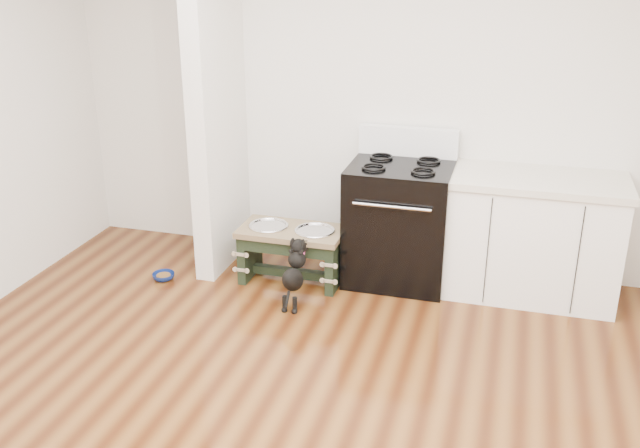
# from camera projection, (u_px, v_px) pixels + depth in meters

# --- Properties ---
(ground) EXTENTS (5.00, 5.00, 0.00)m
(ground) POSITION_uv_depth(u_px,v_px,m) (275.00, 447.00, 3.72)
(ground) COLOR #401D0B
(ground) RESTS_ON ground
(room_shell) EXTENTS (5.00, 5.00, 5.00)m
(room_shell) POSITION_uv_depth(u_px,v_px,m) (267.00, 147.00, 3.12)
(room_shell) COLOR silver
(room_shell) RESTS_ON ground
(partition_wall) EXTENTS (0.15, 0.80, 2.70)m
(partition_wall) POSITION_uv_depth(u_px,v_px,m) (217.00, 98.00, 5.40)
(partition_wall) COLOR silver
(partition_wall) RESTS_ON ground
(oven_range) EXTENTS (0.76, 0.69, 1.14)m
(oven_range) POSITION_uv_depth(u_px,v_px,m) (399.00, 221.00, 5.41)
(oven_range) COLOR black
(oven_range) RESTS_ON ground
(cabinet_run) EXTENTS (1.24, 0.64, 0.91)m
(cabinet_run) POSITION_uv_depth(u_px,v_px,m) (533.00, 237.00, 5.18)
(cabinet_run) COLOR white
(cabinet_run) RESTS_ON ground
(dog_feeder) EXTENTS (0.79, 0.42, 0.45)m
(dog_feeder) POSITION_uv_depth(u_px,v_px,m) (291.00, 244.00, 5.43)
(dog_feeder) COLOR black
(dog_feeder) RESTS_ON ground
(puppy) EXTENTS (0.14, 0.41, 0.48)m
(puppy) POSITION_uv_depth(u_px,v_px,m) (294.00, 271.00, 5.08)
(puppy) COLOR black
(puppy) RESTS_ON ground
(floor_bowl) EXTENTS (0.23, 0.23, 0.05)m
(floor_bowl) POSITION_uv_depth(u_px,v_px,m) (164.00, 276.00, 5.54)
(floor_bowl) COLOR navy
(floor_bowl) RESTS_ON ground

